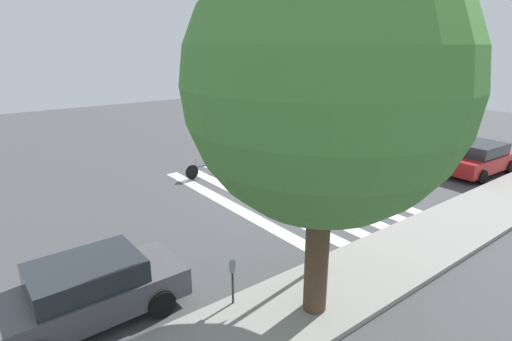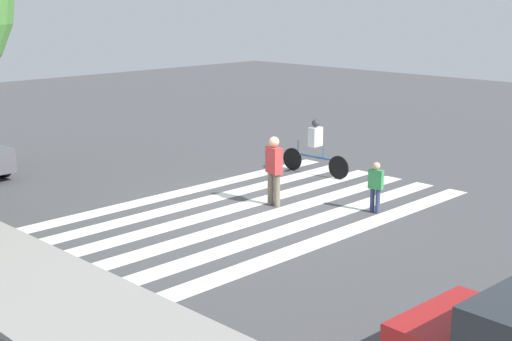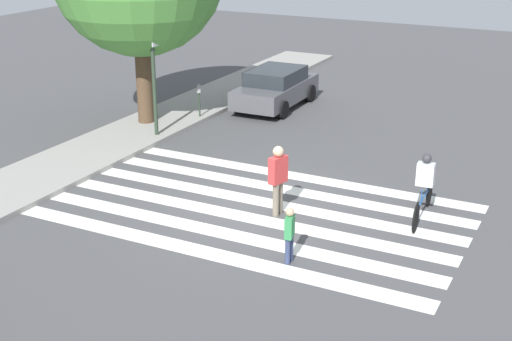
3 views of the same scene
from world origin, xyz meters
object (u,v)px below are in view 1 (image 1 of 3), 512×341
Objects in this scene: traffic_light at (312,167)px; pedestrian_adult_tall_backpack at (273,166)px; parking_meter at (233,272)px; street_tree at (326,85)px; car_parked_silver_sedan at (478,158)px; cyclist_mid_street at (207,158)px; car_parked_dark_suv at (88,291)px; pedestrian_adult_blue_shirt at (289,158)px.

pedestrian_adult_tall_backpack is at bearing -121.78° from traffic_light.
pedestrian_adult_tall_backpack is at bearing -135.98° from parking_meter.
car_parked_silver_sedan is at bearing -168.95° from street_tree.
cyclist_mid_street is at bearing -50.11° from pedestrian_adult_tall_backpack.
pedestrian_adult_tall_backpack is at bearing -155.21° from car_parked_dark_suv.
cyclist_mid_street is (-3.29, -10.24, -4.26)m from street_tree.
cyclist_mid_street is (-2.25, -8.98, -2.14)m from traffic_light.
traffic_light is 5.84m from car_parked_dark_suv.
car_parked_silver_sedan is 1.04× the size of car_parked_dark_suv.
pedestrian_adult_tall_backpack is (-4.64, -7.08, -4.15)m from street_tree.
pedestrian_adult_blue_shirt is at bearing -138.97° from parking_meter.
traffic_light is 0.54× the size of street_tree.
pedestrian_adult_tall_backpack is at bearing 109.66° from cyclist_mid_street.
parking_meter is at bearing 58.96° from cyclist_mid_street.
parking_meter is 10.10m from cyclist_mid_street.
car_parked_dark_suv is (17.72, -0.21, -0.02)m from car_parked_silver_sedan.
street_tree is 4.58× the size of pedestrian_adult_tall_backpack.
cyclist_mid_street is 0.56× the size of car_parked_dark_suv.
street_tree is at bearing 39.08° from pedestrian_adult_blue_shirt.
cyclist_mid_street is (3.47, -1.89, 0.17)m from pedestrian_adult_blue_shirt.
cyclist_mid_street is at bearing -136.00° from car_parked_dark_suv.
traffic_light is 3.38× the size of parking_meter.
parking_meter is 0.29× the size of car_parked_silver_sedan.
pedestrian_adult_blue_shirt is (-2.11, -1.26, -0.28)m from pedestrian_adult_tall_backpack.
car_parked_silver_sedan is 17.72m from car_parked_dark_suv.
parking_meter is at bearing 7.58° from car_parked_silver_sedan.
pedestrian_adult_blue_shirt is (-5.72, -7.08, -2.31)m from traffic_light.
traffic_light is at bearing 74.85° from pedestrian_adult_tall_backpack.
traffic_light reaches higher than car_parked_dark_suv.
cyclist_mid_street is 12.82m from car_parked_silver_sedan.
car_parked_silver_sedan reaches higher than car_parked_dark_suv.
street_tree is at bearing 136.95° from parking_meter.
pedestrian_adult_tall_backpack is 1.40× the size of pedestrian_adult_blue_shirt.
cyclist_mid_street is at bearing -104.07° from traffic_light.
pedestrian_adult_blue_shirt is (-8.12, -7.07, -0.25)m from parking_meter.
car_parked_dark_suv is (7.38, 7.37, -0.13)m from cyclist_mid_street.
parking_meter is at bearing -43.05° from street_tree.
cyclist_mid_street is 10.43m from car_parked_dark_suv.
car_parked_silver_sedan reaches higher than parking_meter.
traffic_light is at bearing 179.63° from parking_meter.
parking_meter is 3.17m from car_parked_dark_suv.
traffic_light reaches higher than parking_meter.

